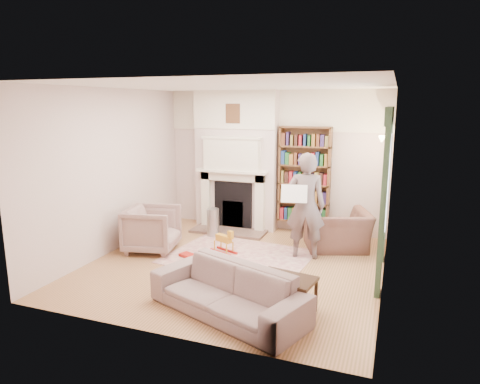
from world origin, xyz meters
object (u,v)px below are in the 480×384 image
at_px(bookcase, 304,175).
at_px(rocking_horse, 224,241).
at_px(armchair_left, 152,229).
at_px(man_reading, 306,206).
at_px(coffee_table, 286,294).
at_px(armchair_reading, 337,230).
at_px(sofa, 228,291).
at_px(paraffin_heater, 213,223).

relative_size(bookcase, rocking_horse, 3.78).
height_order(armchair_left, rocking_horse, armchair_left).
distance_m(man_reading, rocking_horse, 1.53).
bearing_deg(armchair_left, bookcase, -61.09).
xyz_separation_m(bookcase, man_reading, (0.32, -1.37, -0.29)).
bearing_deg(coffee_table, armchair_reading, 93.98).
distance_m(armchair_left, sofa, 2.70).
xyz_separation_m(man_reading, rocking_horse, (-1.35, -0.29, -0.67)).
height_order(armchair_reading, man_reading, man_reading).
height_order(bookcase, coffee_table, bookcase).
xyz_separation_m(armchair_left, rocking_horse, (1.22, 0.31, -0.18)).
bearing_deg(rocking_horse, coffee_table, -24.97).
bearing_deg(bookcase, paraffin_heater, -152.32).
bearing_deg(paraffin_heater, rocking_horse, -55.67).
bearing_deg(sofa, man_reading, 99.14).
xyz_separation_m(bookcase, sofa, (-0.15, -3.66, -0.88)).
relative_size(armchair_reading, rocking_horse, 2.20).
height_order(bookcase, armchair_left, bookcase).
distance_m(armchair_reading, man_reading, 0.92).
distance_m(paraffin_heater, rocking_horse, 1.00).
relative_size(paraffin_heater, rocking_horse, 1.12).
distance_m(bookcase, armchair_reading, 1.36).
xyz_separation_m(bookcase, armchair_reading, (0.77, -0.77, -0.82)).
height_order(bookcase, paraffin_heater, bookcase).
distance_m(armchair_reading, rocking_horse, 2.01).
relative_size(man_reading, rocking_horse, 3.62).
distance_m(armchair_left, rocking_horse, 1.27).
height_order(sofa, paraffin_heater, sofa).
xyz_separation_m(armchair_left, paraffin_heater, (0.66, 1.13, -0.12)).
xyz_separation_m(bookcase, coffee_table, (0.50, -3.35, -0.95)).
height_order(paraffin_heater, rocking_horse, paraffin_heater).
distance_m(armchair_left, man_reading, 2.68).
height_order(man_reading, rocking_horse, man_reading).
height_order(armchair_reading, rocking_horse, armchair_reading).
bearing_deg(armchair_reading, sofa, 52.05).
bearing_deg(man_reading, coffee_table, 84.67).
relative_size(armchair_reading, coffee_table, 1.54).
bearing_deg(coffee_table, armchair_left, 163.07).
bearing_deg(paraffin_heater, sofa, -62.96).
relative_size(sofa, man_reading, 1.15).
distance_m(bookcase, sofa, 3.76).
bearing_deg(coffee_table, bookcase, 108.33).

